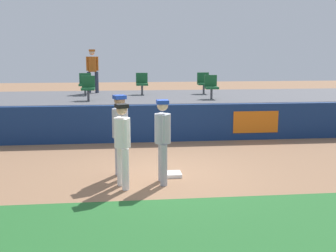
% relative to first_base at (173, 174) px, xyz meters
% --- Properties ---
extents(ground_plane, '(60.00, 60.00, 0.00)m').
position_rel_first_base_xyz_m(ground_plane, '(-0.25, 0.07, -0.04)').
color(ground_plane, '#936B4C').
extents(grass_foreground_strip, '(18.00, 2.80, 0.01)m').
position_rel_first_base_xyz_m(grass_foreground_strip, '(-0.25, -2.91, -0.04)').
color(grass_foreground_strip, '#26662B').
rests_on(grass_foreground_strip, ground_plane).
extents(first_base, '(0.40, 0.40, 0.08)m').
position_rel_first_base_xyz_m(first_base, '(0.00, 0.00, 0.00)').
color(first_base, white).
rests_on(first_base, ground_plane).
extents(player_fielder_home, '(0.43, 0.58, 1.79)m').
position_rel_first_base_xyz_m(player_fielder_home, '(-1.14, -0.68, 0.99)').
color(player_fielder_home, white).
rests_on(player_fielder_home, ground_plane).
extents(player_runner_visitor, '(0.36, 0.51, 1.84)m').
position_rel_first_base_xyz_m(player_runner_visitor, '(-0.28, -0.49, 1.02)').
color(player_runner_visitor, '#9EA3AD').
rests_on(player_runner_visitor, ground_plane).
extents(player_coach_visitor, '(0.46, 0.50, 1.89)m').
position_rel_first_base_xyz_m(player_coach_visitor, '(-1.19, 0.08, 1.06)').
color(player_coach_visitor, '#9EA3AD').
rests_on(player_coach_visitor, ground_plane).
extents(field_wall, '(18.00, 0.26, 1.19)m').
position_rel_first_base_xyz_m(field_wall, '(-0.23, 3.76, 0.55)').
color(field_wall, navy).
rests_on(field_wall, ground_plane).
extents(bleacher_platform, '(18.00, 4.80, 1.19)m').
position_rel_first_base_xyz_m(bleacher_platform, '(-0.25, 6.33, 0.56)').
color(bleacher_platform, '#59595E').
rests_on(bleacher_platform, ground_plane).
extents(seat_back_center, '(0.46, 0.44, 0.84)m').
position_rel_first_base_xyz_m(seat_back_center, '(-0.38, 7.00, 1.62)').
color(seat_back_center, '#4C4C51').
rests_on(seat_back_center, bleacher_platform).
extents(seat_back_right, '(0.47, 0.44, 0.84)m').
position_rel_first_base_xyz_m(seat_back_right, '(2.07, 7.00, 1.62)').
color(seat_back_right, '#4C4C51').
rests_on(seat_back_right, bleacher_platform).
extents(seat_back_left, '(0.45, 0.44, 0.84)m').
position_rel_first_base_xyz_m(seat_back_left, '(-2.58, 7.00, 1.62)').
color(seat_back_left, '#4C4C51').
rests_on(seat_back_left, bleacher_platform).
extents(seat_front_left, '(0.45, 0.44, 0.84)m').
position_rel_first_base_xyz_m(seat_front_left, '(-2.31, 5.20, 1.62)').
color(seat_front_left, '#4C4C51').
rests_on(seat_front_left, bleacher_platform).
extents(seat_front_right, '(0.45, 0.44, 0.84)m').
position_rel_first_base_xyz_m(seat_front_right, '(2.00, 5.20, 1.62)').
color(seat_front_right, '#4C4C51').
rests_on(seat_front_right, bleacher_platform).
extents(spectator_hooded, '(0.49, 0.38, 1.75)m').
position_rel_first_base_xyz_m(spectator_hooded, '(-2.34, 7.79, 2.17)').
color(spectator_hooded, '#33384C').
rests_on(spectator_hooded, bleacher_platform).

